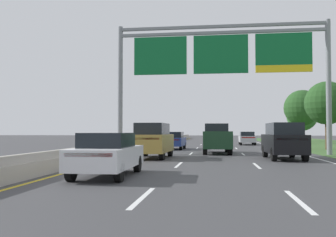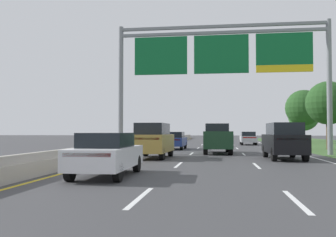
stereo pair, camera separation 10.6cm
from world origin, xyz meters
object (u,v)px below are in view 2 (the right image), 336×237
Objects in this scene: car_gold_left_lane_suv at (153,140)px; roadside_tree_distant at (304,116)px; car_blue_left_lane_sedan at (175,140)px; car_black_right_lane_suv at (284,140)px; roadside_tree_far at (304,108)px; car_silver_right_lane_sedan at (248,138)px; roadside_tree_mid at (328,103)px; pickup_truck_darkgreen at (217,139)px; overhead_sign_gantry at (221,60)px; car_white_left_lane_sedan at (107,154)px.

roadside_tree_distant reaches higher than car_gold_left_lane_suv.
roadside_tree_distant is (17.94, 30.73, 3.37)m from car_blue_left_lane_sedan.
roadside_tree_far is (7.63, 29.67, 3.67)m from car_black_right_lane_suv.
car_silver_right_lane_sedan is at bearing -16.35° from car_gold_left_lane_suv.
car_gold_left_lane_suv and car_black_right_lane_suv have the same top height.
car_silver_right_lane_sedan is at bearing -30.37° from car_blue_left_lane_sedan.
roadside_tree_distant is (4.40, 29.62, 0.06)m from roadside_tree_mid.
roadside_tree_far is 12.41m from roadside_tree_distant.
pickup_truck_darkgreen is 6.66m from car_black_right_lane_suv.
car_black_right_lane_suv is at bearing -146.31° from pickup_truck_darkgreen.
roadside_tree_distant is (2.65, 12.11, -0.58)m from roadside_tree_far.
overhead_sign_gantry is 20.14m from car_silver_right_lane_sedan.
roadside_tree_far is at bearing -102.35° from roadside_tree_distant.
car_gold_left_lane_suv is 11.06m from car_blue_left_lane_sedan.
car_blue_left_lane_sedan is 35.74m from roadside_tree_distant.
roadside_tree_distant is at bearing -29.23° from car_blue_left_lane_sedan.
roadside_tree_far is (15.29, 18.62, 3.95)m from car_blue_left_lane_sedan.
roadside_tree_mid is 29.94m from roadside_tree_distant.
roadside_tree_mid is at bearing -98.45° from roadside_tree_distant.
overhead_sign_gantry is at bearing -42.63° from car_gold_left_lane_suv.
car_black_right_lane_suv is at bearing -115.79° from roadside_tree_mid.
car_black_right_lane_suv is 13.84m from roadside_tree_mid.
car_white_left_lane_sedan is at bearing 138.81° from car_black_right_lane_suv.
overhead_sign_gantry is 2.25× the size of roadside_tree_distant.
pickup_truck_darkgreen is 39.11m from roadside_tree_distant.
overhead_sign_gantry is 3.41× the size of car_silver_right_lane_sedan.
car_blue_left_lane_sedan is at bearing 149.11° from car_silver_right_lane_sedan.
overhead_sign_gantry is 2.76× the size of pickup_truck_darkgreen.
roadside_tree_mid is at bearing -56.95° from pickup_truck_darkgreen.
car_black_right_lane_suv is at bearing -103.82° from roadside_tree_distant.
roadside_tree_distant reaches higher than car_white_left_lane_sedan.
car_gold_left_lane_suv is 7.70m from car_black_right_lane_suv.
car_black_right_lane_suv is at bearing -50.34° from overhead_sign_gantry.
roadside_tree_far is (11.17, 25.40, -1.90)m from overhead_sign_gantry.
overhead_sign_gantry is 2.10× the size of roadside_tree_far.
car_silver_right_lane_sedan and car_blue_left_lane_sedan have the same top height.
car_gold_left_lane_suv is 18.48m from roadside_tree_mid.
pickup_truck_darkgreen is 18.19m from car_silver_right_lane_sedan.
pickup_truck_darkgreen is 0.81× the size of roadside_tree_distant.
overhead_sign_gantry is 2.49× the size of roadside_tree_mid.
car_silver_right_lane_sedan is at bearing -119.51° from roadside_tree_distant.
car_blue_left_lane_sedan is (0.13, 20.31, 0.00)m from car_white_left_lane_sedan.
car_blue_left_lane_sedan is 0.66× the size of roadside_tree_distant.
roadside_tree_far reaches higher than car_white_left_lane_sedan.
car_silver_right_lane_sedan is (3.34, 18.98, -5.84)m from overhead_sign_gantry.
car_gold_left_lane_suv is at bearing -134.14° from overhead_sign_gantry.
car_black_right_lane_suv is (7.70, 0.01, 0.00)m from car_gold_left_lane_suv.
roadside_tree_far reaches higher than car_black_right_lane_suv.
overhead_sign_gantry reaches higher than car_black_right_lane_suv.
pickup_truck_darkgreen is 0.76× the size of roadside_tree_far.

